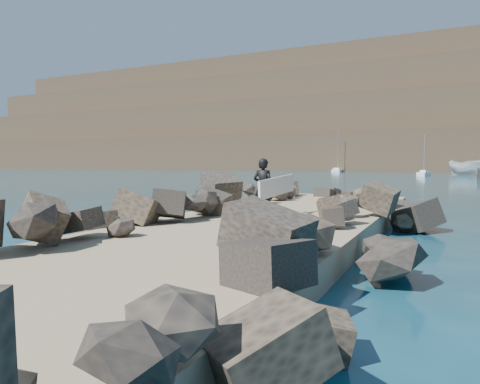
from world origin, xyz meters
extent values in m
plane|color=#0F384C|center=(0.00, 0.00, 0.00)|extent=(800.00, 800.00, 0.00)
cube|color=#8C7759|center=(0.00, -2.00, 0.30)|extent=(6.00, 26.00, 0.60)
cube|color=black|center=(-2.90, -1.50, 0.50)|extent=(2.60, 22.00, 1.00)
cube|color=black|center=(2.90, -1.50, 0.50)|extent=(2.60, 22.00, 1.00)
cube|color=#2D4919|center=(10.00, 160.00, 16.00)|extent=(360.00, 140.00, 32.00)
cube|color=white|center=(-2.92, 4.25, 1.04)|extent=(1.70, 2.05, 0.07)
imported|color=silver|center=(7.50, 73.15, 1.40)|extent=(7.17, 6.87, 2.79)
imported|color=black|center=(-0.26, 1.14, 1.50)|extent=(0.65, 0.43, 1.79)
cube|color=silver|center=(0.19, 1.14, 1.55)|extent=(0.30, 2.22, 0.70)
cube|color=white|center=(-18.51, 87.84, 0.25)|extent=(2.73, 8.35, 0.80)
cylinder|color=gray|center=(-18.51, 87.84, 5.11)|extent=(0.12, 0.12, 9.02)
cube|color=white|center=(-18.51, 86.86, 0.75)|extent=(1.57, 2.43, 0.44)
cube|color=white|center=(0.99, 66.03, 0.25)|extent=(1.93, 5.84, 0.80)
cylinder|color=gray|center=(0.99, 66.03, 3.75)|extent=(0.12, 0.12, 6.31)
cube|color=white|center=(0.99, 65.35, 0.75)|extent=(1.10, 1.70, 0.44)
cube|color=white|center=(-40.00, 152.00, 34.00)|extent=(10.00, 8.00, 4.00)
cube|color=white|center=(0.00, 165.00, 33.75)|extent=(8.00, 6.00, 3.50)
camera|label=1|loc=(4.88, -10.93, 2.27)|focal=32.00mm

